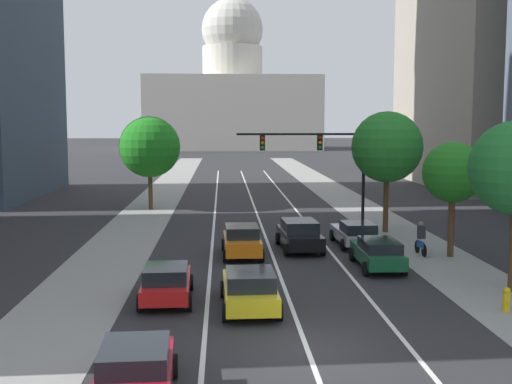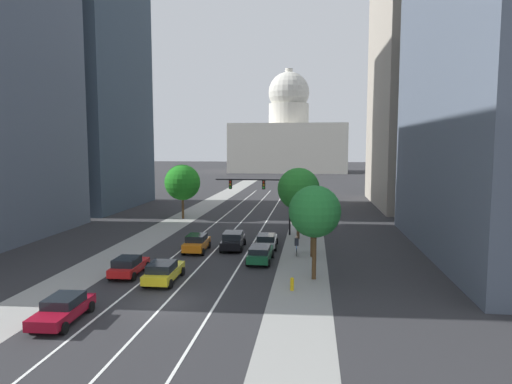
# 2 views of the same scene
# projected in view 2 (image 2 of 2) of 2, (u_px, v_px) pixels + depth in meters

# --- Properties ---
(ground_plane) EXTENTS (400.00, 400.00, 0.00)m
(ground_plane) POSITION_uv_depth(u_px,v_px,m) (252.00, 211.00, 67.24)
(ground_plane) COLOR #2B2B2D
(sidewalk_left) EXTENTS (3.96, 130.00, 0.01)m
(sidewalk_left) POSITION_uv_depth(u_px,v_px,m) (189.00, 215.00, 63.32)
(sidewalk_left) COLOR gray
(sidewalk_left) RESTS_ON ground
(sidewalk_right) EXTENTS (3.96, 130.00, 0.01)m
(sidewalk_right) POSITION_uv_depth(u_px,v_px,m) (307.00, 217.00, 61.30)
(sidewalk_right) COLOR gray
(sidewalk_right) RESTS_ON ground
(lane_stripe_left) EXTENTS (0.16, 90.00, 0.01)m
(lane_stripe_left) POSITION_uv_depth(u_px,v_px,m) (209.00, 228.00, 52.82)
(lane_stripe_left) COLOR white
(lane_stripe_left) RESTS_ON ground
(lane_stripe_center) EXTENTS (0.16, 90.00, 0.01)m
(lane_stripe_center) POSITION_uv_depth(u_px,v_px,m) (235.00, 229.00, 52.44)
(lane_stripe_center) COLOR white
(lane_stripe_center) RESTS_ON ground
(lane_stripe_right) EXTENTS (0.16, 90.00, 0.01)m
(lane_stripe_right) POSITION_uv_depth(u_px,v_px,m) (261.00, 230.00, 52.05)
(lane_stripe_right) COLOR white
(lane_stripe_right) RESTS_ON ground
(office_tower_far_left) EXTENTS (15.26, 21.21, 50.10)m
(office_tower_far_left) POSITION_uv_depth(u_px,v_px,m) (81.00, 43.00, 68.71)
(office_tower_far_left) COLOR #334251
(office_tower_far_left) RESTS_ON ground
(office_tower_far_right) EXTENTS (15.72, 26.80, 51.54)m
(office_tower_far_right) POSITION_uv_depth(u_px,v_px,m) (428.00, 41.00, 70.52)
(office_tower_far_right) COLOR #9E9384
(office_tower_far_right) RESTS_ON ground
(capitol_building) EXTENTS (41.05, 23.90, 36.98)m
(capitol_building) POSITION_uv_depth(u_px,v_px,m) (289.00, 138.00, 164.55)
(capitol_building) COLOR beige
(capitol_building) RESTS_ON ground
(car_black) EXTENTS (2.27, 4.88, 1.59)m
(car_black) POSITION_uv_depth(u_px,v_px,m) (233.00, 240.00, 42.47)
(car_black) COLOR black
(car_black) RESTS_ON ground
(car_orange) EXTENTS (2.08, 4.19, 1.57)m
(car_orange) POSITION_uv_depth(u_px,v_px,m) (197.00, 243.00, 41.30)
(car_orange) COLOR orange
(car_orange) RESTS_ON ground
(car_green) EXTENTS (1.97, 4.57, 1.41)m
(car_green) POSITION_uv_depth(u_px,v_px,m) (260.00, 253.00, 37.55)
(car_green) COLOR #14512D
(car_green) RESTS_ON ground
(car_yellow) EXTENTS (2.14, 4.64, 1.49)m
(car_yellow) POSITION_uv_depth(u_px,v_px,m) (163.00, 271.00, 32.14)
(car_yellow) COLOR yellow
(car_yellow) RESTS_ON ground
(car_silver) EXTENTS (2.07, 4.37, 1.43)m
(car_silver) POSITION_uv_depth(u_px,v_px,m) (267.00, 240.00, 42.82)
(car_silver) COLOR #B2B5BA
(car_silver) RESTS_ON ground
(car_crimson) EXTENTS (2.16, 4.67, 1.40)m
(car_crimson) POSITION_uv_depth(u_px,v_px,m) (63.00, 309.00, 24.89)
(car_crimson) COLOR maroon
(car_crimson) RESTS_ON ground
(car_red) EXTENTS (2.05, 4.27, 1.43)m
(car_red) POSITION_uv_depth(u_px,v_px,m) (129.00, 266.00, 33.73)
(car_red) COLOR red
(car_red) RESTS_ON ground
(traffic_signal_mast) EXTENTS (8.20, 0.39, 6.40)m
(traffic_signal_mast) POSITION_uv_depth(u_px,v_px,m) (266.00, 192.00, 48.87)
(traffic_signal_mast) COLOR black
(traffic_signal_mast) RESTS_ON ground
(fire_hydrant) EXTENTS (0.26, 0.35, 0.91)m
(fire_hydrant) POSITION_uv_depth(u_px,v_px,m) (292.00, 284.00, 30.25)
(fire_hydrant) COLOR yellow
(fire_hydrant) RESTS_ON ground
(cyclist) EXTENTS (0.37, 1.70, 1.72)m
(cyclist) POSITION_uv_depth(u_px,v_px,m) (297.00, 246.00, 40.01)
(cyclist) COLOR black
(cyclist) RESTS_ON ground
(street_tree_mid_right) EXTENTS (4.32, 4.32, 7.39)m
(street_tree_mid_right) POSITION_uv_depth(u_px,v_px,m) (299.00, 189.00, 46.37)
(street_tree_mid_right) COLOR #51381E
(street_tree_mid_right) RESTS_ON ground
(street_tree_near_left) EXTENTS (4.68, 4.68, 7.16)m
(street_tree_near_left) POSITION_uv_depth(u_px,v_px,m) (182.00, 182.00, 59.44)
(street_tree_near_left) COLOR #51381E
(street_tree_near_left) RESTS_ON ground
(street_tree_far_right) EXTENTS (3.75, 3.75, 6.85)m
(street_tree_far_right) POSITION_uv_depth(u_px,v_px,m) (315.00, 212.00, 32.36)
(street_tree_far_right) COLOR #51381E
(street_tree_far_right) RESTS_ON ground
(street_tree_near_right) EXTENTS (3.02, 3.02, 5.78)m
(street_tree_near_right) POSITION_uv_depth(u_px,v_px,m) (313.00, 209.00, 39.04)
(street_tree_near_right) COLOR #51381E
(street_tree_near_right) RESTS_ON ground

